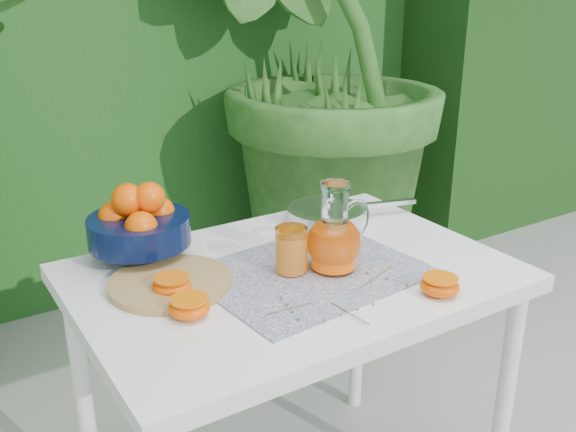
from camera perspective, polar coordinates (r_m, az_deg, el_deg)
hedge_backdrop at (r=3.28m, az=-17.22°, el=16.21°), size 8.00×1.65×2.50m
potted_plant_right at (r=2.79m, az=1.53°, el=14.06°), size 3.04×3.04×2.16m
white_table at (r=1.56m, az=0.40°, el=-7.52°), size 1.00×0.70×0.75m
placemat at (r=1.51m, az=1.93°, el=-4.99°), size 0.54×0.44×0.00m
cutting_board at (r=1.46m, az=-10.41°, el=-5.86°), size 0.32×0.32×0.02m
fruit_bowl at (r=1.59m, az=-13.12°, el=-0.67°), size 0.30×0.30×0.20m
juice_pitcher at (r=1.49m, az=4.18°, el=-2.10°), size 0.19×0.15×0.21m
juice_tumbler at (r=1.48m, az=0.30°, el=-3.13°), size 0.09×0.09×0.11m
saute_pan at (r=1.81m, az=3.50°, el=0.21°), size 0.40×0.27×0.04m
orange_halves at (r=1.37m, az=-1.73°, el=-6.78°), size 0.61×0.42×0.04m
thyme_sprigs at (r=1.39m, az=4.80°, el=-7.20°), size 0.37×0.23×0.01m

